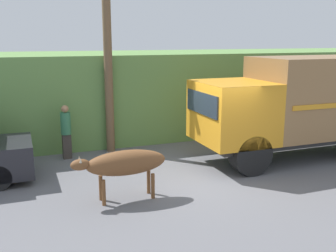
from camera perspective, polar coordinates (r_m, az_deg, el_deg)
The scene contains 6 objects.
ground_plane at distance 10.94m, azimuth 5.97°, elevation -7.38°, with size 60.00×60.00×0.00m, color slate.
hillside_embankment at distance 16.39m, azimuth -4.05°, elevation 5.08°, with size 32.00×5.40×3.17m.
cargo_truck at distance 12.98m, azimuth 19.01°, elevation 3.25°, with size 6.62×2.27×3.17m.
brown_cow at distance 9.21m, azimuth -6.31°, elevation -5.42°, with size 2.23×0.59×1.20m.
pedestrian_on_hill at distance 12.66m, azimuth -14.59°, elevation -0.46°, with size 0.34×0.34×1.71m.
utility_pole at distance 12.96m, azimuth -8.72°, elevation 10.15°, with size 0.90×0.27×6.21m.
Camera 1 is at (-4.69, -9.15, 3.73)m, focal length 42.00 mm.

